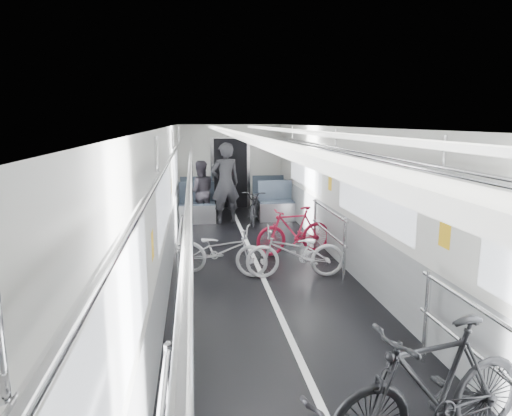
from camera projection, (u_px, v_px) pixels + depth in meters
The scene contains 8 objects.
car_shell at pixel (254, 198), 8.20m from camera, with size 3.02×14.01×2.41m.
bike_left_far at pixel (221, 250), 7.47m from camera, with size 0.55×1.57×0.82m, color #BABBC0.
bike_right_near at pixel (433, 388), 3.40m from camera, with size 0.50×1.77×1.07m, color black.
bike_right_mid at pixel (295, 252), 7.33m from camera, with size 0.56×1.60×0.84m, color silver.
bike_right_far at pixel (294, 231), 8.62m from camera, with size 0.43×1.51×0.91m, color maroon.
bike_aisle at pixel (256, 206), 11.28m from camera, with size 0.56×1.60×0.84m, color black.
person_standing at pixel (225, 183), 11.12m from camera, with size 0.73×0.48×1.99m, color black.
person_seated at pixel (200, 192), 11.32m from camera, with size 0.75×0.58×1.54m, color #2B282F.
Camera 1 is at (-1.07, -6.24, 2.50)m, focal length 32.00 mm.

